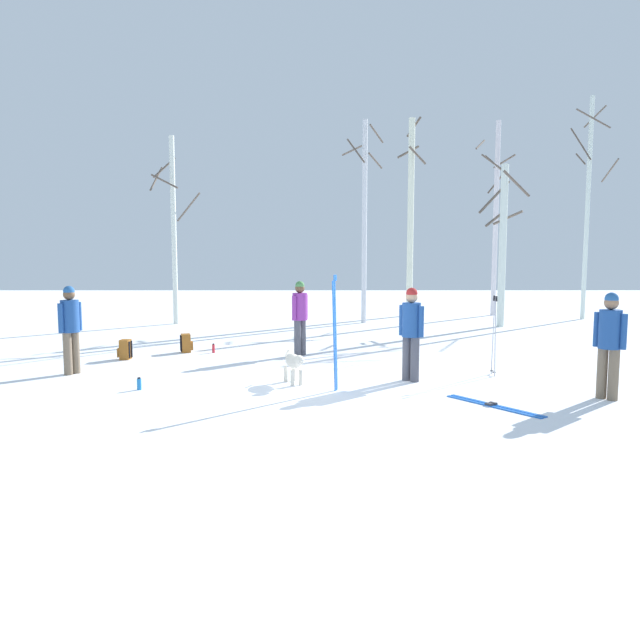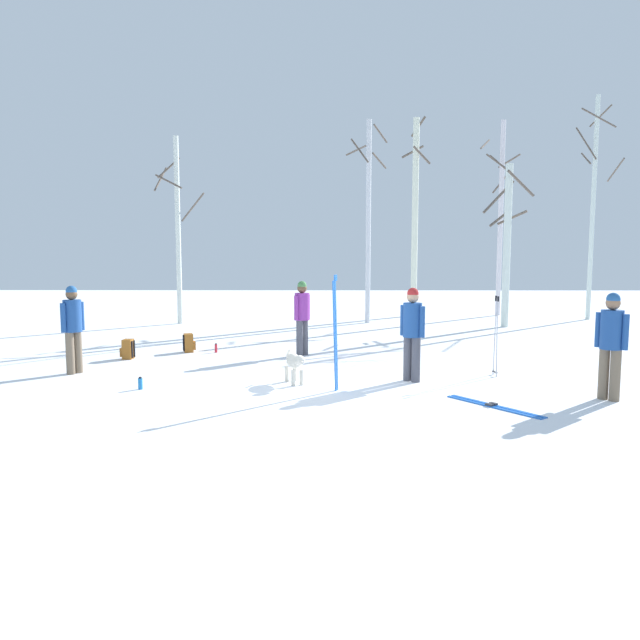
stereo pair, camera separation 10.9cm
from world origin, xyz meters
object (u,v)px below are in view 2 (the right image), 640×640
(birch_tree_4, at_px, (500,214))
(birch_tree_5, at_px, (593,203))
(birch_tree_1, at_px, (368,218))
(ski_poles_1, at_px, (415,322))
(birch_tree_2, at_px, (415,215))
(person_2, at_px, (611,339))
(ski_pair_lying_0, at_px, (494,406))
(person_0, at_px, (412,328))
(person_1, at_px, (73,324))
(water_bottle_1, at_px, (216,348))
(ski_pair_planted_0, at_px, (335,334))
(backpack_0, at_px, (128,349))
(water_bottle_0, at_px, (140,383))
(birch_tree_0, at_px, (178,227))
(ski_poles_0, at_px, (496,333))
(person_3, at_px, (302,313))
(backpack_1, at_px, (189,343))
(dog, at_px, (295,362))
(birch_tree_3, at_px, (507,242))

(birch_tree_4, xyz_separation_m, birch_tree_5, (2.86, -1.45, 0.28))
(birch_tree_1, bearing_deg, ski_poles_1, -84.84)
(birch_tree_1, distance_m, birch_tree_2, 3.13)
(ski_poles_1, xyz_separation_m, birch_tree_5, (7.43, 8.01, 3.36))
(person_2, distance_m, ski_pair_lying_0, 2.22)
(person_0, bearing_deg, birch_tree_2, 81.69)
(person_1, bearing_deg, birch_tree_5, 35.31)
(ski_poles_1, xyz_separation_m, water_bottle_1, (-4.64, 0.40, -0.67))
(ski_pair_planted_0, relative_size, birch_tree_1, 0.29)
(ski_pair_planted_0, distance_m, backpack_0, 5.62)
(ski_poles_1, distance_m, water_bottle_0, 6.35)
(person_1, distance_m, ski_pair_planted_0, 5.29)
(ski_poles_1, relative_size, birch_tree_1, 0.21)
(backpack_0, distance_m, birch_tree_0, 7.68)
(water_bottle_1, bearing_deg, person_1, -131.78)
(ski_pair_planted_0, distance_m, water_bottle_0, 3.47)
(water_bottle_0, bearing_deg, ski_poles_0, 11.08)
(person_3, xyz_separation_m, backpack_1, (-2.73, 0.44, -0.77))
(person_1, height_order, water_bottle_1, person_1)
(ski_poles_0, xyz_separation_m, birch_tree_2, (0.10, 11.58, 3.00))
(backpack_1, relative_size, birch_tree_2, 0.06)
(dog, xyz_separation_m, ski_pair_lying_0, (3.12, -1.62, -0.38))
(birch_tree_2, bearing_deg, ski_pair_planted_0, -103.79)
(backpack_0, bearing_deg, ski_pair_lying_0, -30.93)
(person_3, xyz_separation_m, birch_tree_2, (3.89, 9.25, 2.83))
(backpack_0, height_order, birch_tree_4, birch_tree_4)
(person_0, height_order, water_bottle_0, person_0)
(person_1, distance_m, ski_poles_1, 7.27)
(person_1, xyz_separation_m, birch_tree_5, (14.36, 10.17, 3.15))
(person_2, height_order, ski_poles_0, person_2)
(dog, bearing_deg, ski_pair_lying_0, -27.39)
(birch_tree_2, bearing_deg, person_0, -98.31)
(birch_tree_1, xyz_separation_m, birch_tree_3, (4.36, -1.12, -0.84))
(person_1, height_order, ski_pair_planted_0, ski_pair_planted_0)
(person_2, bearing_deg, person_0, 154.57)
(person_2, distance_m, water_bottle_1, 8.54)
(person_2, height_order, backpack_0, person_2)
(person_2, bearing_deg, backpack_0, 157.35)
(ski_pair_planted_0, xyz_separation_m, birch_tree_3, (5.61, 9.38, 1.75))
(backpack_1, bearing_deg, birch_tree_0, 105.69)
(person_3, distance_m, birch_tree_5, 13.18)
(person_3, xyz_separation_m, ski_poles_0, (3.79, -2.32, -0.17))
(person_2, distance_m, backpack_0, 9.70)
(person_1, relative_size, water_bottle_0, 7.94)
(ski_poles_0, distance_m, birch_tree_5, 12.48)
(birch_tree_1, bearing_deg, birch_tree_5, 8.31)
(backpack_0, distance_m, birch_tree_5, 16.74)
(person_2, distance_m, ski_poles_1, 4.90)
(birch_tree_0, height_order, birch_tree_2, birch_tree_2)
(person_3, height_order, dog, person_3)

